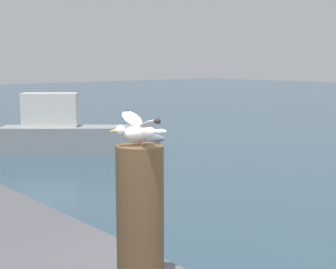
{
  "coord_description": "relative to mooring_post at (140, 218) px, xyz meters",
  "views": [
    {
      "loc": [
        1.7,
        -2.47,
        2.8
      ],
      "look_at": [
        -0.95,
        -0.2,
        2.3
      ],
      "focal_mm": 54.01,
      "sensor_mm": 36.0,
      "label": 1
    }
  ],
  "objects": [
    {
      "name": "mooring_post",
      "position": [
        0.0,
        0.0,
        0.0
      ],
      "size": [
        0.32,
        0.32,
        1.0
      ],
      "primitive_type": "cylinder",
      "color": "#4C3823",
      "rests_on": "harbor_quay"
    },
    {
      "name": "seagull",
      "position": [
        -0.0,
        -0.0,
        0.62
      ],
      "size": [
        0.6,
        0.39,
        0.22
      ],
      "color": "#C66960",
      "rests_on": "mooring_post"
    },
    {
      "name": "boat_grey",
      "position": [
        -10.72,
        5.87,
        -1.15
      ],
      "size": [
        3.94,
        4.48,
        1.87
      ],
      "color": "gray",
      "rests_on": "ground_plane"
    }
  ]
}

